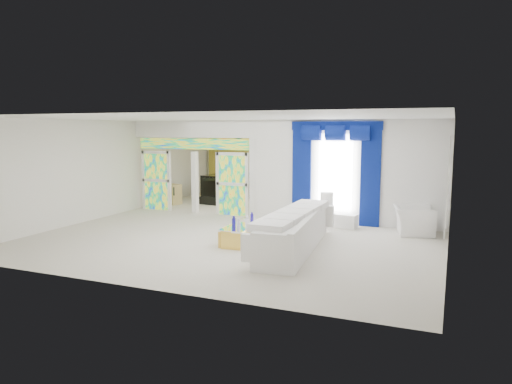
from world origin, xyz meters
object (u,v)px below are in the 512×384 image
at_px(grand_piano, 230,187).
at_px(white_sofa, 295,233).
at_px(armchair, 413,220).
at_px(console_table, 337,220).
at_px(coffee_table, 246,233).

bearing_deg(grand_piano, white_sofa, -45.15).
bearing_deg(armchair, white_sofa, 127.09).
height_order(armchair, grand_piano, grand_piano).
relative_size(white_sofa, console_table, 3.55).
bearing_deg(console_table, armchair, -4.23).
height_order(coffee_table, armchair, armchair).
relative_size(white_sofa, coffee_table, 2.18).
bearing_deg(armchair, console_table, 74.17).
bearing_deg(coffee_table, grand_piano, 118.67).
bearing_deg(white_sofa, coffee_table, 161.74).
distance_m(white_sofa, grand_piano, 8.22).
height_order(white_sofa, armchair, white_sofa).
bearing_deg(armchair, grand_piano, 49.67).
distance_m(console_table, armchair, 2.07).
bearing_deg(console_table, white_sofa, -96.46).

